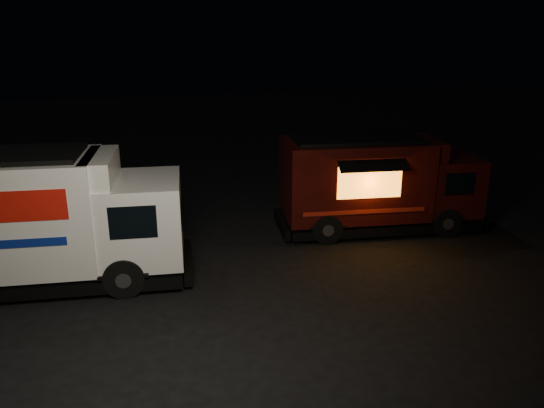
{
  "coord_description": "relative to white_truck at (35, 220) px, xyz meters",
  "views": [
    {
      "loc": [
        -2.26,
        -11.16,
        5.96
      ],
      "look_at": [
        2.27,
        2.0,
        1.37
      ],
      "focal_mm": 35.0,
      "sensor_mm": 36.0,
      "label": 1
    }
  ],
  "objects": [
    {
      "name": "red_truck",
      "position": [
        9.73,
        0.67,
        -0.18
      ],
      "size": [
        6.61,
        3.43,
        2.93
      ],
      "primitive_type": null,
      "rotation": [
        0.0,
        0.0,
        -0.18
      ],
      "color": "#3C0B0B",
      "rests_on": "ground"
    },
    {
      "name": "white_truck",
      "position": [
        0.0,
        0.0,
        0.0
      ],
      "size": [
        7.57,
        3.66,
        3.29
      ],
      "primitive_type": null,
      "rotation": [
        0.0,
        0.0,
        -0.17
      ],
      "color": "white",
      "rests_on": "ground"
    },
    {
      "name": "ground",
      "position": [
        3.74,
        -1.92,
        -1.64
      ],
      "size": [
        80.0,
        80.0,
        0.0
      ],
      "primitive_type": "plane",
      "color": "black",
      "rests_on": "ground"
    }
  ]
}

